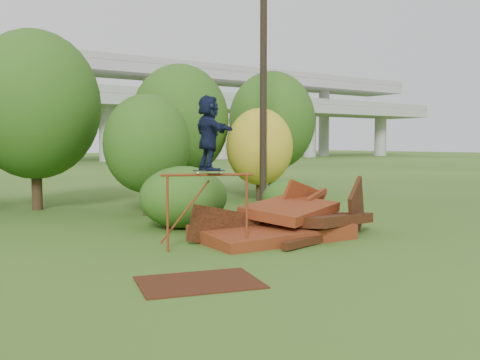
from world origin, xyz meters
TOP-DOWN VIEW (x-y plane):
  - ground at (0.00, 0.00)m, footprint 240.00×240.00m
  - scrap_pile at (0.96, 2.30)m, footprint 5.61×3.02m
  - grind_rail at (-1.76, 1.93)m, footprint 1.94×0.98m
  - skateboard at (-1.73, 1.91)m, footprint 0.74×0.49m
  - skater at (-1.73, 1.91)m, footprint 0.71×1.63m
  - flat_plate at (-3.35, -0.40)m, footprint 2.45×2.03m
  - tree_1 at (-3.02, 12.04)m, footprint 4.76×4.76m
  - tree_2 at (-0.30, 8.31)m, footprint 2.94×2.94m
  - tree_3 at (3.04, 12.09)m, footprint 4.24×4.24m
  - tree_4 at (5.74, 9.94)m, footprint 2.88×2.88m
  - tree_5 at (8.51, 12.62)m, footprint 4.31×4.31m
  - shrub_left at (-0.57, 5.24)m, footprint 2.62×2.42m
  - shrub_right at (3.14, 4.82)m, footprint 1.89×1.73m
  - utility_pole at (4.98, 8.69)m, footprint 1.40×0.28m

SIDE VIEW (x-z plane):
  - ground at x=0.00m, z-range 0.00..0.00m
  - flat_plate at x=-3.35m, z-range 0.00..0.03m
  - scrap_pile at x=0.96m, z-range -0.61..1.32m
  - shrub_right at x=3.14m, z-range 0.00..1.34m
  - shrub_left at x=-0.57m, z-range 0.00..1.81m
  - grind_rail at x=-1.76m, z-range 0.34..2.14m
  - skateboard at x=-1.73m, z-range 1.82..1.89m
  - tree_4 at x=5.74m, z-range 0.33..4.30m
  - tree_2 at x=-0.30m, z-range 0.37..4.52m
  - skater at x=-1.73m, z-range 1.87..3.57m
  - tree_3 at x=3.04m, z-range 0.50..6.38m
  - tree_5 at x=8.51m, z-range 0.54..6.59m
  - tree_1 at x=-3.02m, z-range 0.57..7.19m
  - utility_pole at x=4.98m, z-range 0.07..11.09m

